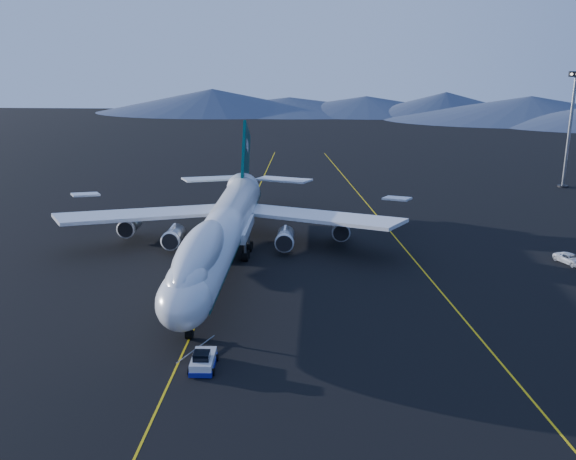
# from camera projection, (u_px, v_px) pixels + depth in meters

# --- Properties ---
(ground) EXTENTS (500.00, 500.00, 0.00)m
(ground) POSITION_uv_depth(u_px,v_px,m) (223.00, 265.00, 102.23)
(ground) COLOR black
(ground) RESTS_ON ground
(taxiway_line_main) EXTENTS (0.25, 220.00, 0.01)m
(taxiway_line_main) POSITION_uv_depth(u_px,v_px,m) (223.00, 265.00, 102.23)
(taxiway_line_main) COLOR #DFB80D
(taxiway_line_main) RESTS_ON ground
(taxiway_line_side) EXTENTS (28.08, 198.09, 0.01)m
(taxiway_line_side) POSITION_uv_depth(u_px,v_px,m) (405.00, 249.00, 110.22)
(taxiway_line_side) COLOR #DFB80D
(taxiway_line_side) RESTS_ON ground
(boeing_747) EXTENTS (59.62, 72.43, 19.37)m
(boeing_747) POSITION_uv_depth(u_px,v_px,m) (222.00, 230.00, 100.64)
(boeing_747) COLOR silver
(boeing_747) RESTS_ON ground
(pushback_tug) EXTENTS (3.02, 5.06, 2.16)m
(pushback_tug) POSITION_uv_depth(u_px,v_px,m) (203.00, 362.00, 69.75)
(pushback_tug) COLOR silver
(pushback_tug) RESTS_ON ground
(service_van) EXTENTS (4.79, 6.19, 1.56)m
(service_van) POSITION_uv_depth(u_px,v_px,m) (571.00, 259.00, 102.77)
(service_van) COLOR white
(service_van) RESTS_ON ground
(floodlight_mast) EXTENTS (3.42, 2.57, 27.70)m
(floodlight_mast) POSITION_uv_depth(u_px,v_px,m) (570.00, 130.00, 153.76)
(floodlight_mast) COLOR black
(floodlight_mast) RESTS_ON ground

